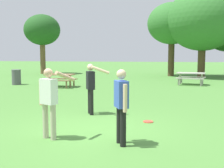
# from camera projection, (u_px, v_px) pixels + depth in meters

# --- Properties ---
(ground_plane) EXTENTS (120.00, 120.00, 0.00)m
(ground_plane) POSITION_uv_depth(u_px,v_px,m) (93.00, 129.00, 7.51)
(ground_plane) COLOR #4C8438
(person_thrower) EXTENTS (0.82, 0.56, 1.64)m
(person_thrower) POSITION_uv_depth(u_px,v_px,m) (91.00, 85.00, 9.28)
(person_thrower) COLOR black
(person_thrower) RESTS_ON ground
(person_catcher) EXTENTS (0.36, 0.56, 1.64)m
(person_catcher) POSITION_uv_depth(u_px,v_px,m) (121.00, 102.00, 6.15)
(person_catcher) COLOR black
(person_catcher) RESTS_ON ground
(person_bystander) EXTENTS (0.80, 0.59, 1.64)m
(person_bystander) POSITION_uv_depth(u_px,v_px,m) (49.00, 98.00, 6.59)
(person_bystander) COLOR #B7AD93
(person_bystander) RESTS_ON ground
(frisbee) EXTENTS (0.29, 0.29, 0.03)m
(frisbee) POSITION_uv_depth(u_px,v_px,m) (148.00, 122.00, 8.30)
(frisbee) COLOR #E04733
(frisbee) RESTS_ON ground
(picnic_table_near) EXTENTS (1.80, 1.54, 0.77)m
(picnic_table_near) POSITION_uv_depth(u_px,v_px,m) (60.00, 78.00, 16.83)
(picnic_table_near) COLOR olive
(picnic_table_near) RESTS_ON ground
(picnic_table_far) EXTENTS (1.98, 1.77, 0.77)m
(picnic_table_far) POSITION_uv_depth(u_px,v_px,m) (191.00, 76.00, 18.04)
(picnic_table_far) COLOR #B2ADA3
(picnic_table_far) RESTS_ON ground
(trash_can_beside_table) EXTENTS (0.59, 0.59, 0.96)m
(trash_can_beside_table) POSITION_uv_depth(u_px,v_px,m) (16.00, 77.00, 18.13)
(trash_can_beside_table) COLOR #515156
(trash_can_beside_table) RESTS_ON ground
(tree_tall_left) EXTENTS (3.43, 3.43, 5.66)m
(tree_tall_left) POSITION_uv_depth(u_px,v_px,m) (42.00, 30.00, 27.39)
(tree_tall_left) COLOR brown
(tree_tall_left) RESTS_ON ground
(tree_broad_center) EXTENTS (4.20, 4.20, 6.31)m
(tree_broad_center) POSITION_uv_depth(u_px,v_px,m) (172.00, 24.00, 24.63)
(tree_broad_center) COLOR #4C3823
(tree_broad_center) RESTS_ON ground
(tree_far_right) EXTENTS (5.83, 5.83, 7.13)m
(tree_far_right) POSITION_uv_depth(u_px,v_px,m) (203.00, 20.00, 23.06)
(tree_far_right) COLOR #4C3823
(tree_far_right) RESTS_ON ground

